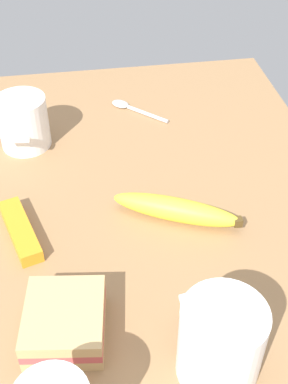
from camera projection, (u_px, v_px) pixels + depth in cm
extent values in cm
cube|color=#936D47|center=(144.00, 212.00, 79.09)|extent=(90.00, 64.00, 2.00)
cylinder|color=white|center=(23.00, 122.00, 87.83)|extent=(8.54, 8.54, 9.09)
cylinder|color=black|center=(20.00, 102.00, 85.18)|extent=(7.51, 7.51, 0.40)
cylinder|color=white|center=(18.00, 140.00, 83.15)|extent=(1.65, 3.96, 1.20)
cylinder|color=white|center=(221.00, 343.00, 54.73)|extent=(9.16, 9.16, 10.32)
cylinder|color=brown|center=(225.00, 316.00, 51.68)|extent=(8.06, 8.06, 0.40)
cylinder|color=white|center=(197.00, 295.00, 58.83)|extent=(1.93, 4.27, 1.20)
cube|color=tan|center=(66.00, 329.00, 61.13)|extent=(11.31, 10.44, 1.60)
cube|color=#C14C4C|center=(65.00, 322.00, 60.22)|extent=(11.31, 10.44, 1.20)
cube|color=tan|center=(64.00, 315.00, 59.30)|extent=(11.31, 10.44, 1.60)
ellipsoid|color=yellow|center=(176.00, 209.00, 75.36)|extent=(11.40, 18.81, 3.59)
cube|color=#4C3819|center=(238.00, 222.00, 73.43)|extent=(1.20, 1.20, 1.20)
ellipsoid|color=silver|center=(121.00, 104.00, 100.19)|extent=(4.22, 4.26, 0.80)
cylinder|color=silver|center=(148.00, 114.00, 97.49)|extent=(6.82, 7.11, 0.70)
cube|color=orange|center=(20.00, 231.00, 73.21)|extent=(12.75, 6.55, 2.00)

